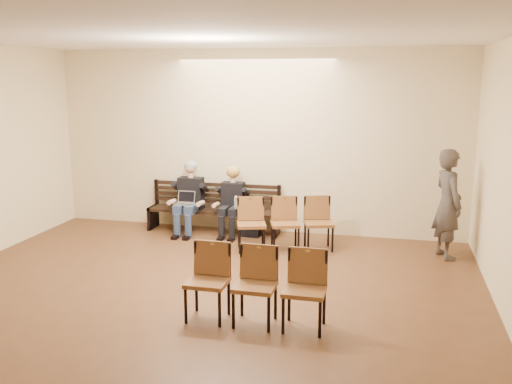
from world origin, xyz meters
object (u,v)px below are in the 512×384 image
water_bottle (236,209)px  chair_row_back (255,287)px  laptop (184,206)px  bench (213,221)px  bag (250,229)px  seated_man (189,197)px  seated_woman (232,204)px  chair_row_front (285,224)px  passerby (448,196)px

water_bottle → chair_row_back: bearing=-71.0°
laptop → chair_row_back: 4.20m
bench → bag: (0.77, -0.11, -0.09)m
seated_man → chair_row_back: (2.22, -3.77, -0.22)m
bag → seated_man: bearing=-179.3°
seated_woman → bag: size_ratio=3.29×
water_bottle → chair_row_front: bearing=-24.7°
bench → bag: bearing=-7.8°
bench → water_bottle: (0.56, -0.35, 0.35)m
bench → water_bottle: size_ratio=10.74×
seated_woman → chair_row_back: bearing=-70.0°
chair_row_front → chair_row_back: size_ratio=0.97×
bag → bench: bearing=172.2°
chair_row_back → passerby: bearing=53.2°
seated_woman → water_bottle: size_ratio=5.05×
passerby → seated_man: bearing=62.0°
seated_woman → water_bottle: (0.15, -0.23, -0.04)m
bag → chair_row_back: size_ratio=0.22×
seated_woman → laptop: seated_woman is taller
laptop → chair_row_front: bearing=-24.6°
chair_row_front → chair_row_back: bearing=-103.4°
bag → chair_row_front: chair_row_front is taller
seated_woman → chair_row_front: seated_woman is taller
bench → bag: 0.78m
laptop → seated_woman: bearing=2.7°
seated_man → laptop: seated_man is taller
seated_woman → water_bottle: bearing=-57.5°
bench → seated_woman: 0.58m
seated_man → chair_row_front: seated_man is taller
seated_man → water_bottle: size_ratio=5.77×
laptop → passerby: passerby is taller
laptop → bench: bearing=24.7°
bag → chair_row_back: chair_row_back is taller
chair_row_back → seated_man: bearing=120.7°
water_bottle → passerby: size_ratio=0.11×
passerby → chair_row_front: passerby is taller
bag → chair_row_back: (1.01, -3.79, 0.34)m
chair_row_back → bag: bearing=105.2°
laptop → bag: 1.33m
seated_man → water_bottle: bearing=-13.2°
laptop → chair_row_back: (2.25, -3.55, -0.10)m
bench → chair_row_back: 4.29m
chair_row_front → chair_row_back: (0.20, -3.07, 0.02)m
seated_woman → seated_man: bearing=180.0°
water_bottle → passerby: bearing=-3.8°
water_bottle → chair_row_back: chair_row_back is taller
bench → seated_man: 0.66m
seated_man → chair_row_front: (2.02, -0.70, -0.23)m
seated_woman → passerby: passerby is taller
passerby → chair_row_back: size_ratio=1.23×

